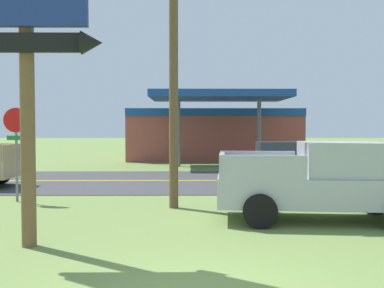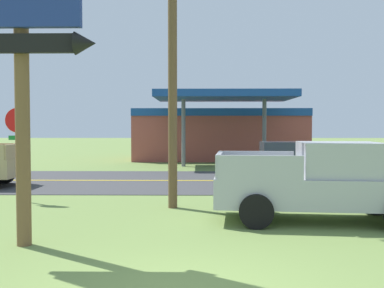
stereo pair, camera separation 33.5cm
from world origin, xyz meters
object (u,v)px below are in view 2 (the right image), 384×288
at_px(utility_pole, 172,24).
at_px(gas_station, 219,133).
at_px(motel_sign, 21,5).
at_px(stop_sign, 18,137).
at_px(pickup_silver_parked_on_lawn, 323,182).
at_px(car_green_mid_lane, 286,159).

bearing_deg(utility_pole, gas_station, 83.25).
bearing_deg(motel_sign, utility_pole, 57.62).
height_order(stop_sign, utility_pole, utility_pole).
height_order(motel_sign, stop_sign, motel_sign).
distance_m(pickup_silver_parked_on_lawn, car_green_mid_lane, 10.02).
distance_m(motel_sign, gas_station, 23.71).
distance_m(stop_sign, car_green_mid_lane, 12.25).
xyz_separation_m(utility_pole, pickup_silver_parked_on_lawn, (3.83, -1.73, -4.30)).
bearing_deg(motel_sign, pickup_silver_parked_on_lawn, 20.53).
xyz_separation_m(pickup_silver_parked_on_lawn, car_green_mid_lane, (1.08, 9.96, -0.13)).
relative_size(stop_sign, car_green_mid_lane, 0.70).
xyz_separation_m(stop_sign, pickup_silver_parked_on_lawn, (8.77, -2.78, -1.06)).
bearing_deg(gas_station, car_green_mid_lane, -75.89).
bearing_deg(pickup_silver_parked_on_lawn, utility_pole, 155.70).
distance_m(utility_pole, pickup_silver_parked_on_lawn, 6.02).
height_order(gas_station, car_green_mid_lane, gas_station).
xyz_separation_m(motel_sign, utility_pole, (2.63, 4.15, 0.61)).
xyz_separation_m(stop_sign, utility_pole, (4.94, -1.05, 3.24)).
bearing_deg(stop_sign, gas_station, 68.10).
height_order(pickup_silver_parked_on_lawn, car_green_mid_lane, pickup_silver_parked_on_lawn).
bearing_deg(stop_sign, utility_pole, -12.04).
relative_size(utility_pole, gas_station, 0.83).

